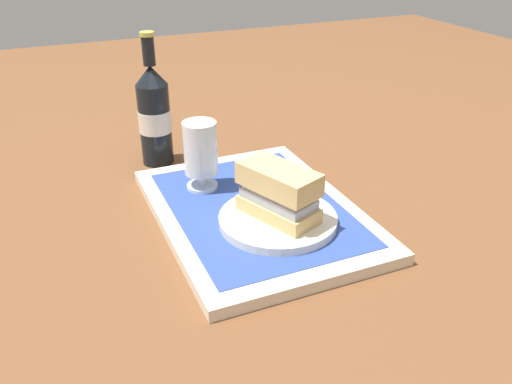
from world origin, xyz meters
TOP-DOWN VIEW (x-y plane):
  - ground_plane at (0.00, 0.00)m, footprint 3.00×3.00m
  - tray at (0.00, 0.00)m, footprint 0.44×0.32m
  - placemat at (0.00, 0.00)m, footprint 0.38×0.27m
  - plate at (-0.06, -0.01)m, footprint 0.19×0.19m
  - sandwich at (-0.06, -0.01)m, footprint 0.14×0.11m
  - beer_glass at (0.10, 0.06)m, footprint 0.06×0.06m
  - napkin_folded at (0.06, -0.05)m, footprint 0.09×0.07m
  - beer_bottle at (0.29, 0.10)m, footprint 0.07×0.07m

SIDE VIEW (x-z plane):
  - ground_plane at x=0.00m, z-range 0.00..0.00m
  - tray at x=0.00m, z-range 0.00..0.02m
  - placemat at x=0.00m, z-range 0.02..0.02m
  - napkin_folded at x=0.06m, z-range 0.02..0.03m
  - plate at x=-0.06m, z-range 0.02..0.04m
  - sandwich at x=-0.06m, z-range 0.04..0.12m
  - beer_glass at x=0.10m, z-range 0.03..0.15m
  - beer_bottle at x=0.29m, z-range -0.03..0.24m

